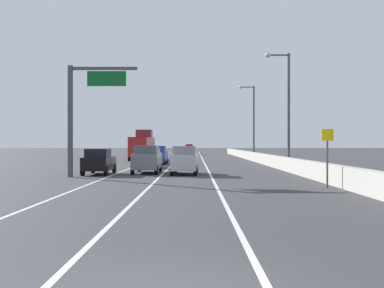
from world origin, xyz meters
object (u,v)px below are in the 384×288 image
(lamp_post_right_second, at_px, (286,102))
(car_red_4, at_px, (189,149))
(speed_advisory_sign, at_px, (327,153))
(car_blue_0, at_px, (158,155))
(box_truck, at_px, (142,146))
(car_silver_5, at_px, (185,160))
(lamp_post_right_third, at_px, (252,117))
(car_white_2, at_px, (151,158))
(car_gray_1, at_px, (147,159))
(car_black_3, at_px, (99,162))
(overhead_sign_gantry, at_px, (81,107))

(lamp_post_right_second, bearing_deg, car_red_4, 98.73)
(speed_advisory_sign, xyz_separation_m, car_blue_0, (-10.70, 27.31, -0.77))
(box_truck, bearing_deg, lamp_post_right_second, -57.30)
(lamp_post_right_second, height_order, car_silver_5, lamp_post_right_second)
(lamp_post_right_third, height_order, box_truck, lamp_post_right_third)
(box_truck, bearing_deg, car_white_2, -81.54)
(car_blue_0, distance_m, car_gray_1, 15.35)
(car_silver_5, height_order, box_truck, box_truck)
(car_black_3, distance_m, car_red_4, 65.75)
(overhead_sign_gantry, bearing_deg, car_red_4, 84.57)
(car_red_4, bearing_deg, car_white_2, -92.98)
(lamp_post_right_third, height_order, car_silver_5, lamp_post_right_third)
(car_white_2, height_order, car_red_4, car_red_4)
(speed_advisory_sign, height_order, car_gray_1, speed_advisory_sign)
(lamp_post_right_third, bearing_deg, speed_advisory_sign, -91.49)
(overhead_sign_gantry, height_order, box_truck, overhead_sign_gantry)
(box_truck, bearing_deg, speed_advisory_sign, -71.11)
(speed_advisory_sign, distance_m, box_truck, 42.69)
(car_black_3, bearing_deg, car_white_2, 73.22)
(speed_advisory_sign, bearing_deg, car_gray_1, 130.90)
(lamp_post_right_second, height_order, car_gray_1, lamp_post_right_second)
(lamp_post_right_third, xyz_separation_m, car_blue_0, (-11.76, -13.34, -4.82))
(car_silver_5, bearing_deg, speed_advisory_sign, -54.71)
(speed_advisory_sign, relative_size, box_truck, 0.32)
(lamp_post_right_third, relative_size, car_black_3, 2.44)
(lamp_post_right_second, bearing_deg, car_gray_1, -156.05)
(speed_advisory_sign, relative_size, lamp_post_right_third, 0.30)
(box_truck, bearing_deg, overhead_sign_gantry, -90.96)
(lamp_post_right_second, distance_m, car_silver_5, 11.82)
(lamp_post_right_second, xyz_separation_m, car_white_2, (-11.95, 3.00, -4.88))
(speed_advisory_sign, height_order, car_blue_0, speed_advisory_sign)
(car_black_3, bearing_deg, lamp_post_right_third, 63.97)
(speed_advisory_sign, xyz_separation_m, car_black_3, (-13.71, 10.40, -0.83))
(overhead_sign_gantry, bearing_deg, car_white_2, 73.90)
(car_gray_1, distance_m, car_white_2, 8.12)
(speed_advisory_sign, height_order, car_silver_5, speed_advisory_sign)
(car_blue_0, height_order, car_white_2, car_blue_0)
(car_red_4, relative_size, car_silver_5, 0.96)
(car_gray_1, relative_size, car_red_4, 1.13)
(car_black_3, xyz_separation_m, car_silver_5, (6.25, 0.14, 0.09))
(lamp_post_right_third, bearing_deg, car_blue_0, -131.40)
(speed_advisory_sign, distance_m, lamp_post_right_third, 40.86)
(speed_advisory_sign, bearing_deg, car_white_2, 118.28)
(overhead_sign_gantry, height_order, speed_advisory_sign, overhead_sign_gantry)
(car_gray_1, bearing_deg, car_red_4, 87.78)
(car_blue_0, bearing_deg, car_white_2, -90.77)
(lamp_post_right_third, bearing_deg, car_black_3, -116.03)
(car_black_3, bearing_deg, lamp_post_right_second, 24.18)
(car_gray_1, bearing_deg, lamp_post_right_second, 23.95)
(lamp_post_right_third, distance_m, car_white_2, 24.24)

